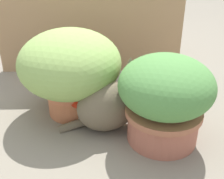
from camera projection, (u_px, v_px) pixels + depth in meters
name	position (u px, v px, depth m)	size (l,w,h in m)	color
ground_plane	(76.00, 122.00, 1.32)	(6.00, 6.00, 0.00)	gray
cardboard_backdrop	(89.00, 8.00, 1.63)	(1.08, 0.03, 0.77)	tan
grass_planter	(70.00, 67.00, 1.29)	(0.45, 0.45, 0.40)	#C36E46
leafy_planter	(165.00, 97.00, 1.12)	(0.37, 0.37, 0.36)	#AF634E
cat	(111.00, 103.00, 1.23)	(0.39, 0.24, 0.32)	brown
mushroom_ornament_red	(82.00, 102.00, 1.26)	(0.10, 0.10, 0.16)	silver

